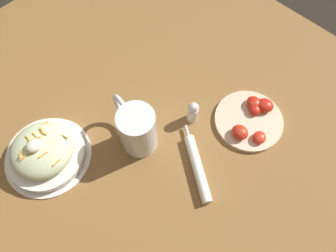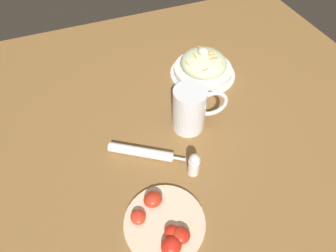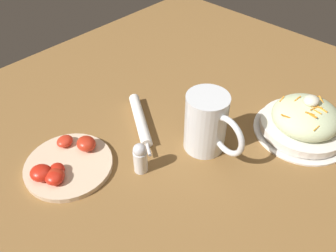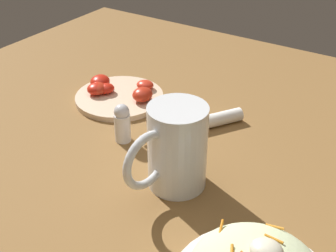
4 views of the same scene
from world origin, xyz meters
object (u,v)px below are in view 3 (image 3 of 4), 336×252
(tomato_plate, at_px, (66,164))
(salad_plate, at_px, (304,121))
(salt_shaker, at_px, (140,158))
(beer_mug, at_px, (207,125))
(napkin_roll, at_px, (140,120))

(tomato_plate, bearing_deg, salad_plate, 145.45)
(salad_plate, bearing_deg, tomato_plate, -34.55)
(salad_plate, height_order, salt_shaker, salad_plate)
(beer_mug, distance_m, tomato_plate, 0.33)
(salt_shaker, bearing_deg, beer_mug, 159.94)
(napkin_roll, height_order, tomato_plate, tomato_plate)
(salad_plate, xyz_separation_m, napkin_roll, (0.26, -0.32, -0.02))
(salt_shaker, bearing_deg, salad_plate, 150.83)
(salad_plate, bearing_deg, napkin_roll, -50.84)
(beer_mug, relative_size, salt_shaker, 2.10)
(napkin_roll, relative_size, tomato_plate, 1.00)
(napkin_roll, bearing_deg, salad_plate, 129.16)
(salad_plate, relative_size, salt_shaker, 2.99)
(napkin_roll, bearing_deg, salt_shaker, 47.36)
(beer_mug, distance_m, napkin_roll, 0.19)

